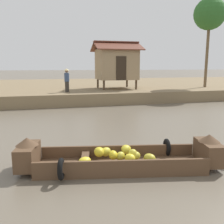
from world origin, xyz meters
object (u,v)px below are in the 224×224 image
stilt_house_mid_left (116,64)px  vendor_person (67,79)px  palm_tree_mid (210,15)px  banana_boat (120,158)px

stilt_house_mid_left → vendor_person: 4.65m
palm_tree_mid → banana_boat: bearing=-131.5°
banana_boat → palm_tree_mid: palm_tree_mid is taller
banana_boat → stilt_house_mid_left: 14.50m
stilt_house_mid_left → vendor_person: bearing=-156.1°
banana_boat → stilt_house_mid_left: size_ratio=1.41×
palm_tree_mid → vendor_person: 13.19m
stilt_house_mid_left → palm_tree_mid: (7.95, -0.54, 4.04)m
banana_boat → palm_tree_mid: bearing=48.5°
palm_tree_mid → vendor_person: bearing=-173.9°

